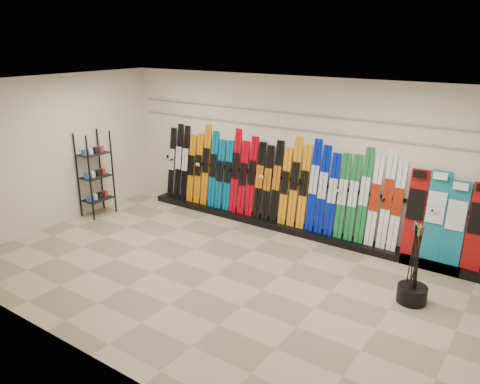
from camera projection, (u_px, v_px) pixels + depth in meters
The scene contains 12 objects.
floor at pixel (216, 274), 7.63m from camera, with size 8.00×8.00×0.00m, color gray.
back_wall at pixel (292, 154), 9.11m from camera, with size 8.00×8.00×0.00m, color beige.
left_wall at pixel (55, 152), 9.30m from camera, with size 5.00×5.00×0.00m, color beige.
ceiling at pixel (212, 87), 6.68m from camera, with size 8.00×8.00×0.00m, color silver.
ski_rack_base at pixel (294, 229), 9.27m from camera, with size 8.00×0.40×0.12m, color black.
skis at pixel (269, 180), 9.41m from camera, with size 5.37×0.30×1.81m.
snowboards at pixel (444, 219), 7.64m from camera, with size 1.26×0.23×1.51m.
accessory_rack at pixel (95, 174), 9.93m from camera, with size 0.40×0.60×1.81m, color black.
pole_bin at pixel (412, 294), 6.80m from camera, with size 0.43×0.43×0.25m, color black.
ski_poles at pixel (415, 264), 6.66m from camera, with size 0.20×0.32×1.18m.
slatwall_rail_0 at pixel (293, 129), 8.94m from camera, with size 7.60×0.02×0.03m, color gray.
slatwall_rail_1 at pixel (293, 113), 8.84m from camera, with size 7.60×0.02×0.03m, color gray.
Camera 1 is at (4.18, -5.40, 3.68)m, focal length 35.00 mm.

